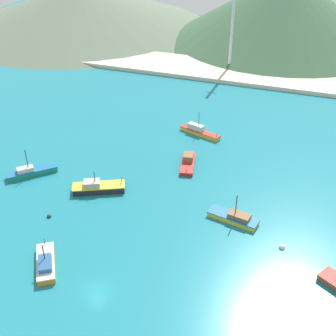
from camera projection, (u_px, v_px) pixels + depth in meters
ground at (162, 188)px, 94.08m from camera, size 260.00×280.00×0.50m
fishing_boat_0 at (188, 162)px, 100.82m from camera, size 4.69×9.53×2.33m
fishing_boat_3 at (199, 131)px, 113.00m from camera, size 11.17×5.39×6.18m
fishing_boat_4 at (46, 263)px, 74.11m from camera, size 7.20×8.95×4.91m
fishing_boat_5 at (234, 217)px, 84.35m from camera, size 10.05×4.77×5.84m
fishing_boat_6 at (31, 172)px, 97.41m from camera, size 9.30×9.20×6.43m
fishing_boat_7 at (98, 187)px, 92.30m from camera, size 11.02×7.44×4.81m
buoy_0 at (49, 217)px, 85.50m from camera, size 0.81×0.81×0.81m
buoy_1 at (282, 247)px, 78.31m from camera, size 1.04×1.04×1.04m
beach_strip at (233, 72)px, 148.57m from camera, size 247.00×19.20×1.20m
hill_west at (81, 5)px, 193.21m from camera, size 109.87×109.87×17.34m
hill_central at (284, 8)px, 171.27m from camera, size 89.04×89.04×26.13m
radio_tower at (232, 23)px, 143.01m from camera, size 3.06×2.45×30.63m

